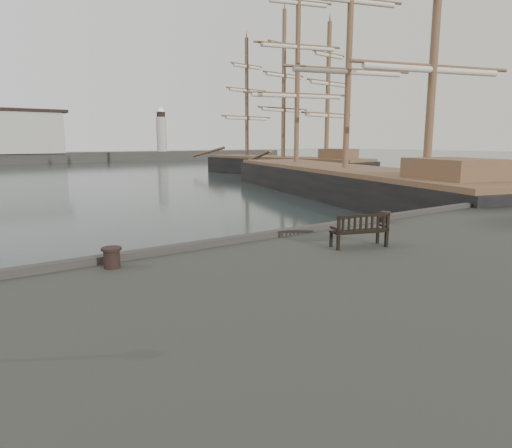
{
  "coord_description": "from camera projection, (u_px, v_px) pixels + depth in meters",
  "views": [
    {
      "loc": [
        -8.26,
        -10.77,
        4.4
      ],
      "look_at": [
        -0.87,
        -0.5,
        2.1
      ],
      "focal_mm": 32.0,
      "sensor_mm": 36.0,
      "label": 1
    }
  ],
  "objects": [
    {
      "name": "bench",
      "position": [
        359.0,
        237.0,
        12.39
      ],
      "size": [
        1.65,
        1.02,
        0.9
      ],
      "rotation": [
        0.0,
        0.0,
        -0.33
      ],
      "color": "black",
      "rests_on": "quay"
    },
    {
      "name": "ground",
      "position": [
        269.0,
        285.0,
        14.13
      ],
      "size": [
        400.0,
        400.0,
        0.0
      ],
      "primitive_type": "plane",
      "color": "black",
      "rests_on": "ground"
    },
    {
      "name": "bollard_right",
      "position": [
        385.0,
        217.0,
        16.12
      ],
      "size": [
        0.4,
        0.4,
        0.4
      ],
      "primitive_type": "cylinder",
      "rotation": [
        0.0,
        0.0,
        0.08
      ],
      "color": "black",
      "rests_on": "quay"
    },
    {
      "name": "tall_ship_main",
      "position": [
        344.0,
        188.0,
        36.76
      ],
      "size": [
        16.41,
        34.84,
        25.73
      ],
      "rotation": [
        0.0,
        0.0,
        -0.29
      ],
      "color": "black",
      "rests_on": "ground"
    },
    {
      "name": "bollard_left",
      "position": [
        112.0,
        258.0,
        10.33
      ],
      "size": [
        0.49,
        0.49,
        0.48
      ],
      "primitive_type": "cylinder",
      "rotation": [
        0.0,
        0.0,
        -0.07
      ],
      "color": "black",
      "rests_on": "quay"
    },
    {
      "name": "tall_ship_far",
      "position": [
        283.0,
        170.0,
        58.49
      ],
      "size": [
        8.09,
        25.58,
        21.55
      ],
      "rotation": [
        0.0,
        0.0,
        0.11
      ],
      "color": "black",
      "rests_on": "ground"
    }
  ]
}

